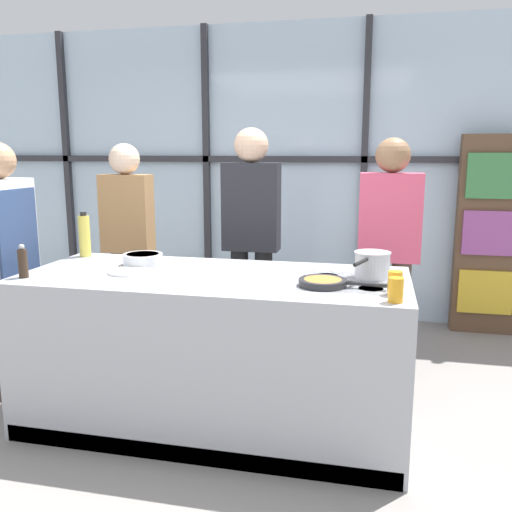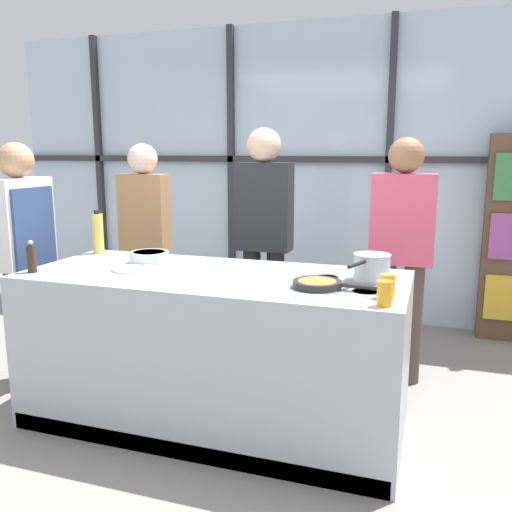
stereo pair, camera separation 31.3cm
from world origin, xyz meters
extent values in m
plane|color=gray|center=(0.00, 0.00, 0.00)|extent=(18.00, 18.00, 0.00)
cube|color=silver|center=(0.00, 2.35, 1.40)|extent=(6.40, 0.04, 2.80)
cube|color=#2D2D33|center=(0.00, 2.30, 1.54)|extent=(6.40, 0.06, 0.06)
cube|color=#2D2D33|center=(-2.30, 2.30, 1.40)|extent=(0.06, 0.06, 2.80)
cube|color=#2D2D33|center=(-0.77, 2.30, 1.40)|extent=(0.06, 0.06, 2.80)
cube|color=#2D2D33|center=(0.77, 2.30, 1.40)|extent=(0.06, 0.06, 2.80)
cube|color=#A8AAB2|center=(0.00, 0.00, 0.46)|extent=(2.21, 0.93, 0.92)
cube|color=black|center=(0.76, 0.00, 0.91)|extent=(0.52, 0.52, 0.01)
cube|color=black|center=(0.00, -0.45, 0.05)|extent=(2.17, 0.03, 0.10)
cylinder|color=#38383D|center=(0.64, -0.12, 0.91)|extent=(0.13, 0.13, 0.01)
cylinder|color=#38383D|center=(0.89, -0.12, 0.91)|extent=(0.13, 0.13, 0.01)
cylinder|color=#38383D|center=(0.64, 0.12, 0.91)|extent=(0.13, 0.13, 0.01)
cylinder|color=#38383D|center=(0.89, 0.12, 0.91)|extent=(0.13, 0.13, 0.01)
cylinder|color=#47382D|center=(-1.45, 0.22, 0.42)|extent=(0.14, 0.14, 0.84)
cylinder|color=#47382D|center=(-1.45, 0.02, 0.42)|extent=(0.14, 0.14, 0.84)
cube|color=white|center=(-1.45, 0.12, 1.14)|extent=(0.20, 0.45, 0.60)
sphere|color=tan|center=(-1.45, 0.12, 1.56)|extent=(0.23, 0.23, 0.23)
cube|color=navy|center=(-1.34, 0.12, 0.92)|extent=(0.02, 0.38, 0.92)
cylinder|color=black|center=(-0.91, 0.96, 0.42)|extent=(0.12, 0.12, 0.84)
cylinder|color=black|center=(-1.08, 0.96, 0.42)|extent=(0.12, 0.12, 0.84)
cube|color=#A37547|center=(-0.99, 0.96, 1.14)|extent=(0.39, 0.18, 0.60)
sphere|color=beige|center=(-0.99, 0.96, 1.56)|extent=(0.23, 0.23, 0.23)
cylinder|color=black|center=(0.09, 0.96, 0.45)|extent=(0.13, 0.13, 0.89)
cylinder|color=black|center=(-0.09, 0.96, 0.45)|extent=(0.13, 0.13, 0.89)
cube|color=#232328|center=(0.00, 0.96, 1.21)|extent=(0.41, 0.19, 0.64)
sphere|color=#D8AD8C|center=(0.00, 0.96, 1.66)|extent=(0.25, 0.25, 0.25)
cylinder|color=#47382D|center=(1.09, 0.96, 0.43)|extent=(0.14, 0.14, 0.85)
cylinder|color=#47382D|center=(0.90, 0.96, 0.43)|extent=(0.14, 0.14, 0.85)
cube|color=#DB4C6B|center=(0.99, 0.96, 1.16)|extent=(0.43, 0.19, 0.61)
sphere|color=#8C6647|center=(0.99, 0.96, 1.59)|extent=(0.24, 0.24, 0.24)
cylinder|color=#232326|center=(0.64, -0.12, 0.94)|extent=(0.26, 0.26, 0.04)
cylinder|color=#B26B2D|center=(0.64, -0.12, 0.95)|extent=(0.20, 0.20, 0.01)
cylinder|color=#232326|center=(0.87, -0.15, 0.94)|extent=(0.21, 0.04, 0.02)
cylinder|color=silver|center=(0.89, 0.12, 0.99)|extent=(0.20, 0.20, 0.15)
cylinder|color=silver|center=(0.89, 0.12, 1.06)|extent=(0.20, 0.20, 0.01)
cylinder|color=black|center=(0.83, -0.05, 1.04)|extent=(0.07, 0.17, 0.02)
cylinder|color=white|center=(-0.49, -0.06, 0.92)|extent=(0.25, 0.25, 0.01)
cylinder|color=silver|center=(-0.51, 0.16, 0.95)|extent=(0.25, 0.25, 0.07)
cylinder|color=#4C4C51|center=(-0.51, 0.16, 0.98)|extent=(0.20, 0.20, 0.01)
cylinder|color=#E0CC4C|center=(-1.00, 0.34, 1.05)|extent=(0.08, 0.08, 0.27)
cylinder|color=black|center=(-1.00, 0.34, 1.20)|extent=(0.04, 0.04, 0.02)
cylinder|color=#332319|center=(-1.01, -0.30, 1.00)|extent=(0.05, 0.05, 0.16)
sphere|color=#B2B2B7|center=(-1.01, -0.30, 1.09)|extent=(0.03, 0.03, 0.03)
cylinder|color=orange|center=(1.00, -0.36, 0.98)|extent=(0.07, 0.07, 0.12)
cylinder|color=orange|center=(1.00, -0.22, 0.98)|extent=(0.07, 0.07, 0.12)
camera|label=1|loc=(0.90, -2.90, 1.61)|focal=38.00mm
camera|label=2|loc=(1.21, -2.82, 1.61)|focal=38.00mm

